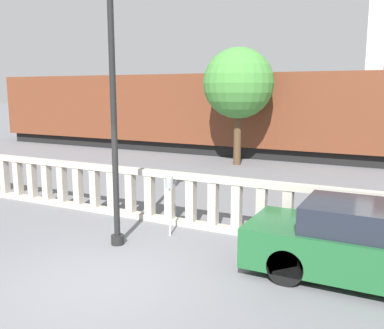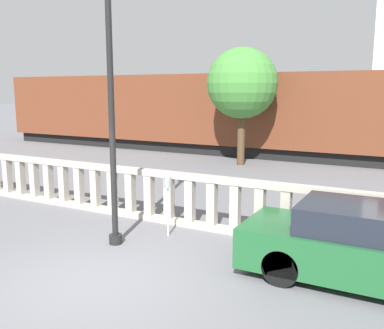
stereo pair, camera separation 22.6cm
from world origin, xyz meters
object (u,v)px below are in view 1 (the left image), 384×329
(parked_car, at_px, (376,247))
(parking_meter, at_px, (169,186))
(tree_right, at_px, (238,84))
(train_near, at_px, (196,112))
(lamppost, at_px, (113,79))

(parked_car, bearing_deg, parking_meter, 164.81)
(tree_right, bearing_deg, train_near, 140.35)
(lamppost, xyz_separation_m, tree_right, (-1.26, 10.16, 0.04))
(lamppost, distance_m, parked_car, 5.63)
(parked_car, height_order, tree_right, tree_right)
(lamppost, bearing_deg, train_near, 109.70)
(parked_car, distance_m, tree_right, 11.82)
(parked_car, bearing_deg, lamppost, 176.93)
(parking_meter, relative_size, tree_right, 0.28)
(parking_meter, bearing_deg, tree_right, 102.04)
(train_near, distance_m, tree_right, 4.60)
(lamppost, bearing_deg, tree_right, 97.06)
(train_near, height_order, tree_right, tree_right)
(parking_meter, distance_m, tree_right, 9.69)
(parked_car, bearing_deg, tree_right, 113.98)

